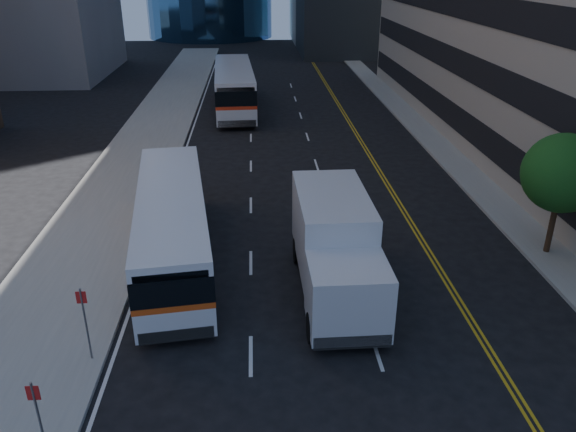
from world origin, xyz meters
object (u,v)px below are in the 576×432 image
object	(u,v)px
bus_rear	(234,87)
box_truck	(335,248)
street_tree	(563,173)
bus_front	(173,225)

from	to	relation	value
bus_rear	box_truck	distance (m)	29.05
street_tree	box_truck	world-z (taller)	street_tree
box_truck	bus_front	bearing A→B (deg)	155.20
bus_front	bus_rear	xyz separation A→B (m)	(1.77, 25.94, 0.25)
bus_rear	box_truck	bearing A→B (deg)	-84.16
street_tree	bus_front	distance (m)	15.73
bus_rear	bus_front	bearing A→B (deg)	-96.86
bus_front	box_truck	xyz separation A→B (m)	(6.21, -2.76, 0.21)
bus_front	bus_rear	size ratio (longest dim) A/B	0.88
street_tree	box_truck	xyz separation A→B (m)	(-9.39, -2.44, -1.76)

